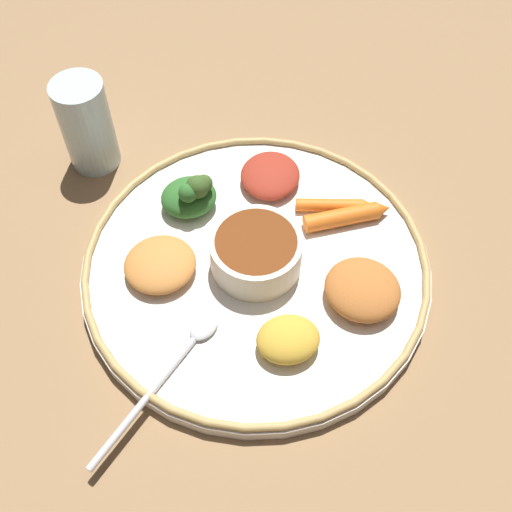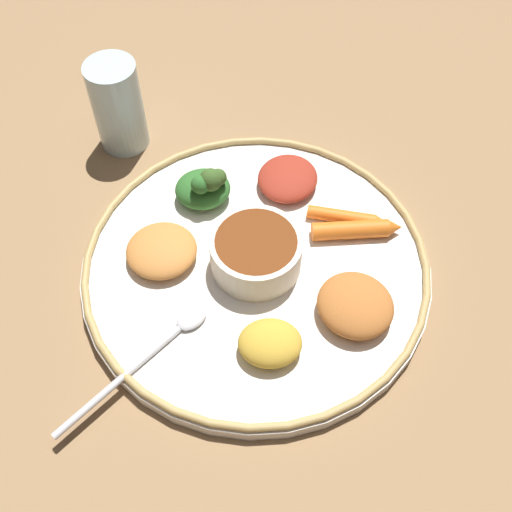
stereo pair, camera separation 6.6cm
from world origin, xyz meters
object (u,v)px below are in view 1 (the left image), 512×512
Objects in this scene: center_bowl at (256,252)px; greens_pile at (190,195)px; carrot_near_spoon at (347,216)px; carrot_outer at (335,205)px; spoon at (175,362)px; drinking_glass at (88,130)px.

greens_pile is at bearing 169.96° from center_bowl.
carrot_outer is (-0.02, 0.01, -0.00)m from carrot_near_spoon.
carrot_outer is (0.02, 0.25, 0.00)m from spoon.
center_bowl is 0.12m from carrot_outer.
center_bowl is 0.14m from spoon.
spoon is at bearing -94.15° from carrot_outer.
center_bowl is at bearing -113.35° from carrot_near_spoon.
greens_pile reaches higher than spoon.
greens_pile is at bearing -149.91° from carrot_near_spoon.
greens_pile reaches higher than carrot_near_spoon.
center_bowl reaches higher than spoon.
greens_pile is at bearing -144.21° from carrot_outer.
spoon is 2.23× the size of greens_pile.
drinking_glass is (-0.30, -0.09, 0.02)m from carrot_near_spoon.
greens_pile reaches higher than center_bowl.
greens_pile is 0.17m from carrot_near_spoon.
carrot_outer is (0.03, 0.11, -0.02)m from center_bowl.
carrot_near_spoon is 0.77× the size of drinking_glass.
carrot_near_spoon is (0.04, 0.24, 0.01)m from spoon.
carrot_outer is (0.13, 0.09, -0.01)m from greens_pile.
center_bowl is at bearing -3.24° from drinking_glass.
carrot_outer is at bearing 76.94° from center_bowl.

